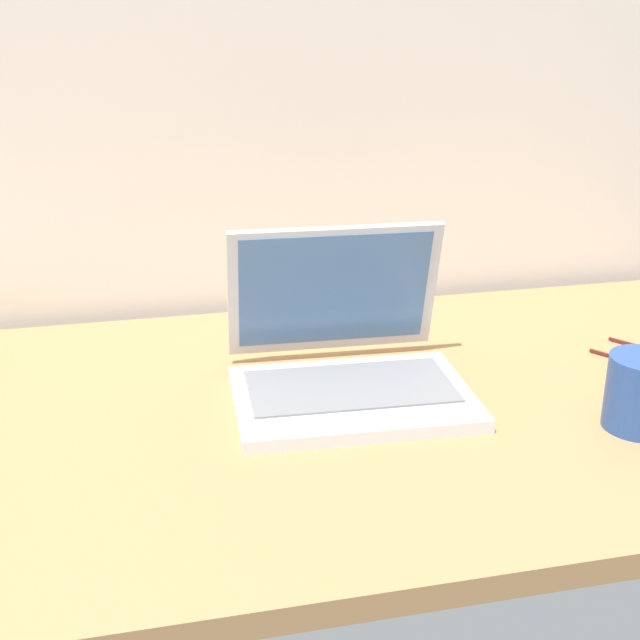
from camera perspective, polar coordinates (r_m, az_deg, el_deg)
name	(u,v)px	position (r m, az deg, el deg)	size (l,w,h in m)	color
desk	(289,419)	(1.12, -2.13, -6.65)	(1.60, 0.76, 0.03)	#A87A4C
laptop	(346,359)	(1.15, 1.74, -2.62)	(0.32, 0.29, 0.21)	silver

